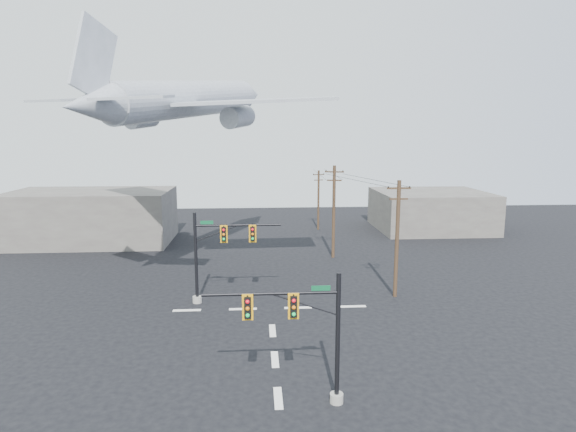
{
  "coord_description": "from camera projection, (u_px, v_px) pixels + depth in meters",
  "views": [
    {
      "loc": [
        -0.93,
        -21.2,
        12.52
      ],
      "look_at": [
        0.8,
        5.0,
        8.0
      ],
      "focal_mm": 30.0,
      "sensor_mm": 36.0,
      "label": 1
    }
  ],
  "objects": [
    {
      "name": "lane_markings",
      "position": [
        274.0,
        349.0,
        28.27
      ],
      "size": [
        14.0,
        21.2,
        0.01
      ],
      "color": "white",
      "rests_on": "ground"
    },
    {
      "name": "airliner",
      "position": [
        189.0,
        100.0,
        40.84
      ],
      "size": [
        24.18,
        26.51,
        7.28
      ],
      "rotation": [
        0.0,
        -0.1,
        1.13
      ],
      "color": "#B5BBC2"
    },
    {
      "name": "signal_mast_near",
      "position": [
        309.0,
        335.0,
        21.95
      ],
      "size": [
        6.48,
        0.7,
        6.33
      ],
      "color": "gray",
      "rests_on": "ground"
    },
    {
      "name": "building_left",
      "position": [
        92.0,
        217.0,
        55.63
      ],
      "size": [
        18.0,
        10.0,
        6.0
      ],
      "primitive_type": "cube",
      "color": "slate",
      "rests_on": "ground"
    },
    {
      "name": "building_right",
      "position": [
        431.0,
        210.0,
        63.37
      ],
      "size": [
        14.0,
        12.0,
        5.0
      ],
      "primitive_type": "cube",
      "color": "slate",
      "rests_on": "ground"
    },
    {
      "name": "signal_mast_far",
      "position": [
        214.0,
        255.0,
        35.45
      ],
      "size": [
        6.64,
        0.75,
        6.85
      ],
      "color": "gray",
      "rests_on": "ground"
    },
    {
      "name": "power_lines",
      "position": [
        340.0,
        176.0,
        48.85
      ],
      "size": [
        4.59,
        26.6,
        0.63
      ],
      "color": "black"
    },
    {
      "name": "utility_pole_c",
      "position": [
        318.0,
        199.0,
        62.7
      ],
      "size": [
        1.56,
        0.56,
        7.79
      ],
      "rotation": [
        0.0,
        0.0,
        0.29
      ],
      "color": "#432D1D",
      "rests_on": "ground"
    },
    {
      "name": "utility_pole_b",
      "position": [
        334.0,
        210.0,
        48.36
      ],
      "size": [
        1.87,
        0.59,
        9.38
      ],
      "rotation": [
        0.0,
        0.0,
        -0.25
      ],
      "color": "#432D1D",
      "rests_on": "ground"
    },
    {
      "name": "ground",
      "position": [
        278.0,
        398.0,
        23.03
      ],
      "size": [
        120.0,
        120.0,
        0.0
      ],
      "primitive_type": "plane",
      "color": "black",
      "rests_on": "ground"
    },
    {
      "name": "utility_pole_a",
      "position": [
        397.0,
        237.0,
        36.6
      ],
      "size": [
        1.81,
        0.3,
        9.07
      ],
      "rotation": [
        0.0,
        0.0,
        0.0
      ],
      "color": "#432D1D",
      "rests_on": "ground"
    }
  ]
}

